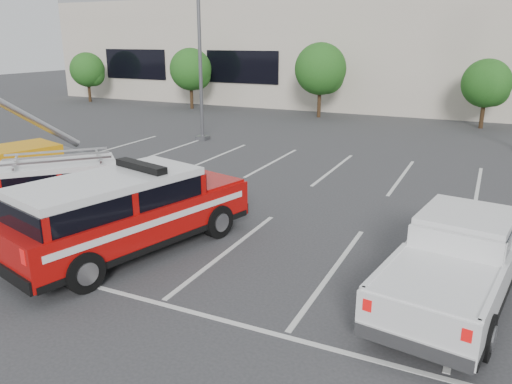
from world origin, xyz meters
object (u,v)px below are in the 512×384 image
at_px(light_pole_left, 199,36).
at_px(fire_chief_suv, 127,217).
at_px(convention_building, 426,43).
at_px(utility_rig, 16,171).
at_px(ladder_suv, 75,190).
at_px(tree_left, 192,71).
at_px(tree_far_left, 89,71).
at_px(white_pickup, 457,267).
at_px(tree_mid_right, 488,85).
at_px(tree_mid_left, 322,71).

xyz_separation_m(light_pole_left, fire_chief_suv, (5.77, -13.03, -4.30)).
height_order(convention_building, light_pole_left, convention_building).
bearing_deg(utility_rig, ladder_suv, 3.12).
distance_m(tree_left, light_pole_left, 12.43).
distance_m(convention_building, ladder_suv, 32.13).
xyz_separation_m(tree_far_left, white_pickup, (30.19, -22.10, -1.82)).
bearing_deg(white_pickup, tree_mid_right, 99.12).
relative_size(light_pole_left, fire_chief_suv, 1.57).
xyz_separation_m(tree_far_left, tree_mid_left, (20.00, 0.00, 0.54)).
height_order(white_pickup, ladder_suv, ladder_suv).
bearing_deg(utility_rig, tree_mid_right, 73.19).
bearing_deg(convention_building, tree_far_left, -158.63).
distance_m(fire_chief_suv, utility_rig, 7.21).
bearing_deg(light_pole_left, ladder_suv, -77.47).
bearing_deg(convention_building, light_pole_left, -112.39).
bearing_deg(tree_far_left, ladder_suv, -47.92).
xyz_separation_m(tree_mid_right, light_pole_left, (-13.09, -10.05, 2.68)).
xyz_separation_m(tree_left, fire_chief_suv, (12.68, -23.07, -1.89)).
bearing_deg(light_pole_left, white_pickup, -42.22).
relative_size(convention_building, ladder_suv, 12.82).
height_order(convention_building, fire_chief_suv, convention_building).
bearing_deg(tree_far_left, white_pickup, -36.20).
distance_m(tree_far_left, utility_rig, 26.12).
relative_size(convention_building, tree_left, 13.58).
bearing_deg(white_pickup, light_pole_left, 146.41).
height_order(tree_mid_left, white_pickup, tree_mid_left).
height_order(light_pole_left, utility_rig, light_pole_left).
distance_m(light_pole_left, utility_rig, 11.55).
bearing_deg(light_pole_left, convention_building, 67.61).
bearing_deg(ladder_suv, convention_building, 123.14).
distance_m(tree_mid_right, light_pole_left, 16.72).
relative_size(tree_left, tree_mid_right, 1.11).
relative_size(fire_chief_suv, utility_rig, 1.44).
distance_m(tree_far_left, tree_mid_left, 20.01).
bearing_deg(fire_chief_suv, convention_building, 101.08).
distance_m(tree_mid_left, light_pole_left, 10.73).
bearing_deg(tree_far_left, tree_left, 0.00).
height_order(tree_mid_right, light_pole_left, light_pole_left).
height_order(tree_mid_left, ladder_suv, tree_mid_left).
bearing_deg(utility_rig, tree_left, 123.47).
bearing_deg(fire_chief_suv, tree_far_left, 149.78).
relative_size(tree_mid_left, white_pickup, 0.83).
xyz_separation_m(convention_building, tree_mid_right, (4.91, -9.82, -2.22)).
bearing_deg(tree_left, tree_mid_right, -0.00).
height_order(tree_far_left, tree_mid_left, tree_mid_left).
height_order(light_pole_left, ladder_suv, light_pole_left).
bearing_deg(convention_building, tree_left, -146.95).
distance_m(tree_far_left, fire_chief_suv, 32.39).
bearing_deg(ladder_suv, utility_rig, -151.11).
xyz_separation_m(tree_far_left, light_pole_left, (16.91, -10.05, 2.68)).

